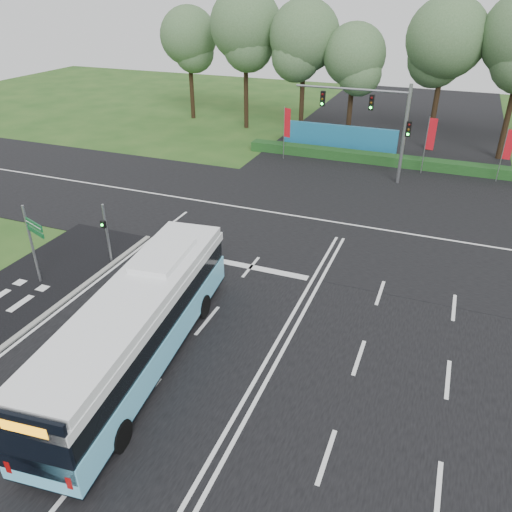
{
  "coord_description": "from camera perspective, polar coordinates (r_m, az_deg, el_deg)",
  "views": [
    {
      "loc": [
        5.16,
        -15.58,
        12.86
      ],
      "look_at": [
        -1.82,
        2.0,
        2.51
      ],
      "focal_mm": 35.0,
      "sensor_mm": 36.0,
      "label": 1
    }
  ],
  "objects": [
    {
      "name": "ground",
      "position": [
        20.85,
        2.67,
        -9.44
      ],
      "size": [
        120.0,
        120.0,
        0.0
      ],
      "primitive_type": "plane",
      "color": "#224A18",
      "rests_on": "ground"
    },
    {
      "name": "road_main",
      "position": [
        20.84,
        2.67,
        -9.4
      ],
      "size": [
        20.0,
        120.0,
        0.04
      ],
      "primitive_type": "cube",
      "color": "black",
      "rests_on": "ground"
    },
    {
      "name": "road_cross",
      "position": [
        30.86,
        10.08,
        3.63
      ],
      "size": [
        120.0,
        14.0,
        0.05
      ],
      "primitive_type": "cube",
      "color": "black",
      "rests_on": "ground"
    },
    {
      "name": "kerb_strip",
      "position": [
        23.56,
        -24.07,
        -7.11
      ],
      "size": [
        0.25,
        18.0,
        0.12
      ],
      "primitive_type": "cube",
      "color": "gray",
      "rests_on": "ground"
    },
    {
      "name": "city_bus",
      "position": [
        19.11,
        -13.31,
        -7.73
      ],
      "size": [
        3.91,
        12.42,
        3.51
      ],
      "rotation": [
        0.0,
        0.0,
        0.11
      ],
      "color": "#6BCFF8",
      "rests_on": "ground"
    },
    {
      "name": "pedestrian_signal",
      "position": [
        26.61,
        -16.76,
        2.73
      ],
      "size": [
        0.29,
        0.41,
        3.22
      ],
      "rotation": [
        0.0,
        0.0,
        -0.21
      ],
      "color": "gray",
      "rests_on": "ground"
    },
    {
      "name": "street_sign",
      "position": [
        25.26,
        -24.13,
        1.94
      ],
      "size": [
        1.5,
        0.63,
        4.06
      ],
      "rotation": [
        0.0,
        0.0,
        -0.36
      ],
      "color": "gray",
      "rests_on": "ground"
    },
    {
      "name": "banner_flag_left",
      "position": [
        41.58,
        3.5,
        14.64
      ],
      "size": [
        0.61,
        0.26,
        4.3
      ],
      "rotation": [
        0.0,
        0.0,
        -0.35
      ],
      "color": "gray",
      "rests_on": "ground"
    },
    {
      "name": "banner_flag_mid",
      "position": [
        40.13,
        19.25,
        12.68
      ],
      "size": [
        0.64,
        0.16,
        4.36
      ],
      "rotation": [
        0.0,
        0.0,
        -0.18
      ],
      "color": "gray",
      "rests_on": "ground"
    },
    {
      "name": "banner_flag_right",
      "position": [
        40.51,
        26.79,
        11.01
      ],
      "size": [
        0.58,
        0.14,
        3.98
      ],
      "rotation": [
        0.0,
        0.0,
        -0.15
      ],
      "color": "gray",
      "rests_on": "ground"
    },
    {
      "name": "traffic_light_gantry",
      "position": [
        37.33,
        14.01,
        15.18
      ],
      "size": [
        8.41,
        0.28,
        7.0
      ],
      "color": "gray",
      "rests_on": "ground"
    },
    {
      "name": "hedge",
      "position": [
        42.29,
        13.93,
        10.7
      ],
      "size": [
        22.0,
        1.2,
        0.8
      ],
      "primitive_type": "cube",
      "color": "#153A15",
      "rests_on": "ground"
    },
    {
      "name": "blue_hoarding",
      "position": [
        45.12,
        9.45,
        13.19
      ],
      "size": [
        10.0,
        0.3,
        2.2
      ],
      "primitive_type": "cube",
      "color": "#1A668F",
      "rests_on": "ground"
    },
    {
      "name": "eucalyptus_row",
      "position": [
        46.43,
        20.16,
        22.05
      ],
      "size": [
        53.71,
        9.64,
        12.85
      ],
      "color": "black",
      "rests_on": "ground"
    }
  ]
}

